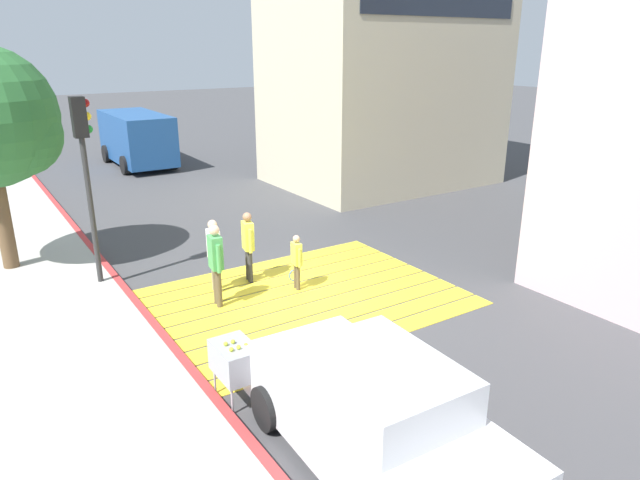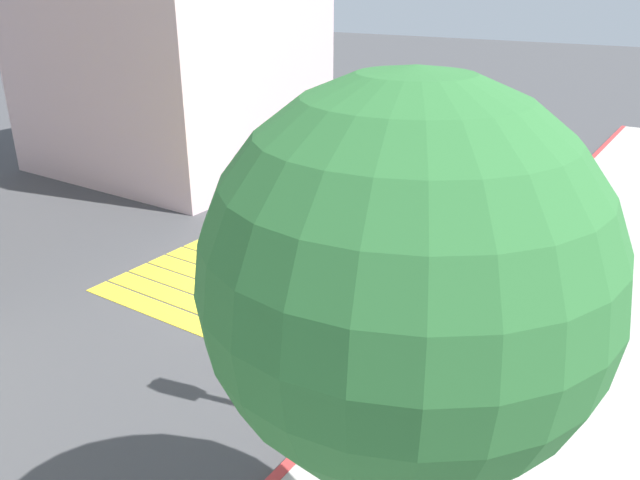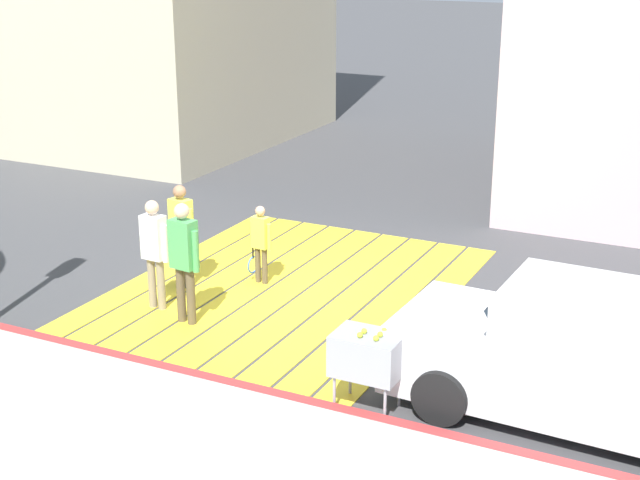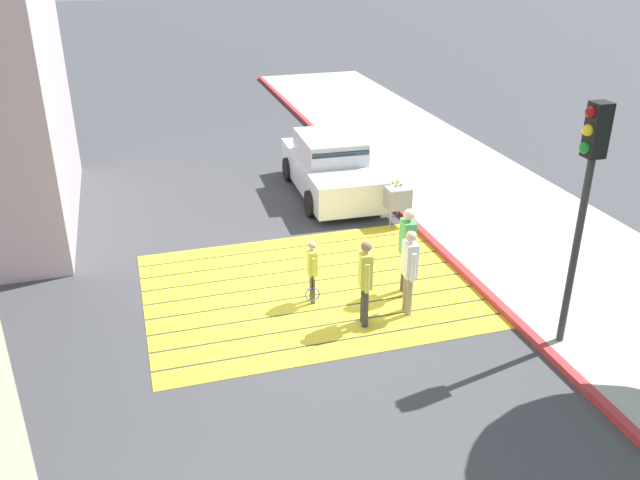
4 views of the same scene
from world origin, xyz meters
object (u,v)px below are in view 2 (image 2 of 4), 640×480
Objects in this scene: pedestrian_child_with_racket at (264,261)px; tennis_ball_cart at (466,243)px; traffic_light_corner at (360,232)px; pedestrian_adult_lead at (304,286)px; street_tree at (395,283)px; pedestrian_adult_trailing at (338,272)px; pedestrian_adult_side at (259,277)px; car_parked_near_curb at (466,204)px.

tennis_ball_cart is at bearing -133.42° from pedestrian_child_with_racket.
traffic_light_corner is at bearing 96.72° from tennis_ball_cart.
traffic_light_corner is 2.53× the size of pedestrian_adult_lead.
traffic_light_corner is 0.80× the size of street_tree.
pedestrian_adult_side is at bearing 35.99° from pedestrian_adult_trailing.
pedestrian_adult_trailing is (3.33, -4.52, -2.59)m from street_tree.
car_parked_near_curb is 2.61× the size of pedestrian_adult_side.
pedestrian_adult_lead is at bearing -40.28° from traffic_light_corner.
pedestrian_adult_lead is 1.30× the size of pedestrian_child_with_racket.
street_tree reaches higher than pedestrian_adult_lead.
pedestrian_adult_trailing is (-0.25, -0.69, 0.07)m from pedestrian_adult_lead.
tennis_ball_cart is 4.32m from pedestrian_child_with_racket.
pedestrian_adult_side is at bearing 8.93° from pedestrian_adult_lead.
pedestrian_adult_side is at bearing 123.89° from pedestrian_child_with_racket.
pedestrian_child_with_racket is (1.58, -0.87, -0.25)m from pedestrian_adult_lead.
pedestrian_adult_side is (1.39, 6.43, 0.24)m from car_parked_near_curb.
pedestrian_adult_trailing is at bearing 87.58° from car_parked_near_curb.
tennis_ball_cart is at bearing -83.28° from traffic_light_corner.
traffic_light_corner reaches higher than car_parked_near_curb.
pedestrian_adult_side is (2.29, 4.15, 0.27)m from tennis_ball_cart.
pedestrian_adult_side is (1.15, 0.84, -0.07)m from pedestrian_adult_trailing.
car_parked_near_curb is 0.82× the size of street_tree.
tennis_ball_cart is (-0.90, 2.28, -0.04)m from car_parked_near_curb.
pedestrian_adult_lead is 1.82m from pedestrian_child_with_racket.
street_tree is (-3.09, 10.11, 2.90)m from car_parked_near_curb.
pedestrian_adult_trailing reaches higher than pedestrian_adult_side.
traffic_light_corner is at bearing 139.72° from pedestrian_adult_lead.
car_parked_near_curb is 4.28× the size of tennis_ball_cart.
pedestrian_adult_lead is at bearing 70.12° from pedestrian_adult_trailing.
traffic_light_corner is 3.64m from pedestrian_adult_trailing.
street_tree is 4.13× the size of pedestrian_child_with_racket.
pedestrian_adult_lead is 0.74m from pedestrian_adult_trailing.
pedestrian_child_with_racket is at bearing -5.57° from pedestrian_adult_trailing.
tennis_ball_cart is 4.25m from pedestrian_adult_lead.
car_parked_near_curb reaches higher than pedestrian_child_with_racket.
tennis_ball_cart is 0.57× the size of pedestrian_adult_trailing.
traffic_light_corner is 3.96m from pedestrian_adult_side.
car_parked_near_curb is at bearing -94.43° from pedestrian_adult_lead.
pedestrian_adult_trailing is at bearing -53.62° from street_tree.
traffic_light_corner is 6.25m from tennis_ball_cart.
car_parked_near_curb is 1.03× the size of traffic_light_corner.
traffic_light_corner reaches higher than pedestrian_adult_side.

